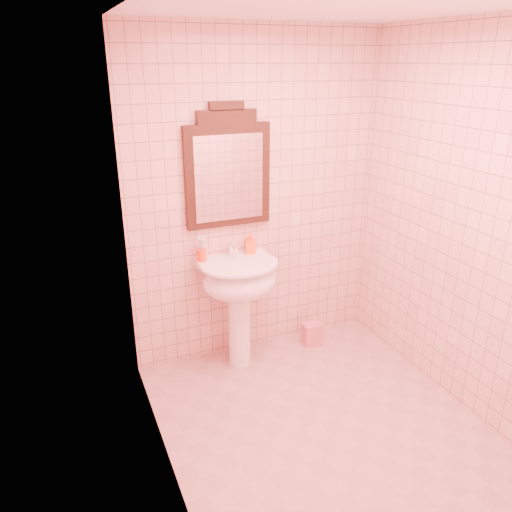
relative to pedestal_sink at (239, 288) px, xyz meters
name	(u,v)px	position (x,y,z in m)	size (l,w,h in m)	color
floor	(321,423)	(0.23, -0.87, -0.66)	(2.20, 2.20, 0.00)	tan
back_wall	(256,201)	(0.23, 0.23, 0.59)	(2.00, 0.02, 2.50)	beige
pedestal_sink	(239,288)	(0.00, 0.00, 0.00)	(0.58, 0.58, 0.86)	white
faucet	(232,249)	(0.00, 0.14, 0.26)	(0.04, 0.16, 0.11)	white
mirror	(228,171)	(0.00, 0.20, 0.84)	(0.64, 0.06, 0.89)	black
toothbrush_cup	(201,255)	(-0.24, 0.15, 0.25)	(0.07, 0.07, 0.17)	red
soap_dispenser	(250,243)	(0.15, 0.15, 0.28)	(0.07, 0.08, 0.16)	#FF5C15
towel	(312,334)	(0.66, 0.03, -0.57)	(0.16, 0.11, 0.19)	#C47473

